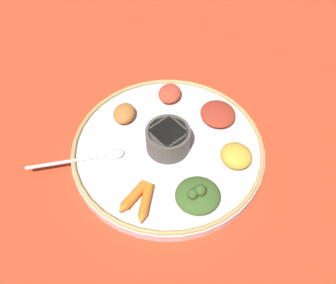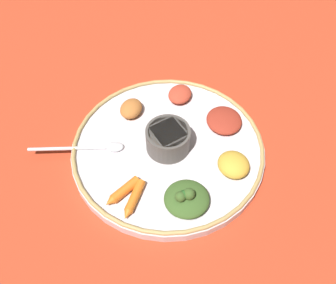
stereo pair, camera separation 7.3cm
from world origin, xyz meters
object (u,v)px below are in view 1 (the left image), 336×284
center_bowl (168,139)px  carrot_near_spoon (133,197)px  greens_pile (198,195)px  spoon (91,158)px  carrot_outer (145,203)px

center_bowl → carrot_near_spoon: (0.09, -0.10, -0.02)m
greens_pile → carrot_near_spoon: (-0.03, -0.11, -0.01)m
center_bowl → greens_pile: bearing=5.4°
center_bowl → spoon: size_ratio=0.46×
spoon → greens_pile: greens_pile is taller
center_bowl → carrot_outer: 0.13m
spoon → carrot_near_spoon: size_ratio=2.67×
center_bowl → greens_pile: (0.13, 0.01, -0.01)m
spoon → carrot_outer: (0.13, 0.07, 0.00)m
carrot_outer → center_bowl: bearing=144.5°
spoon → carrot_outer: carrot_outer is taller
center_bowl → spoon: (-0.02, -0.15, -0.02)m
spoon → carrot_outer: bearing=28.4°
center_bowl → carrot_outer: bearing=-35.5°
spoon → carrot_near_spoon: carrot_near_spoon is taller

